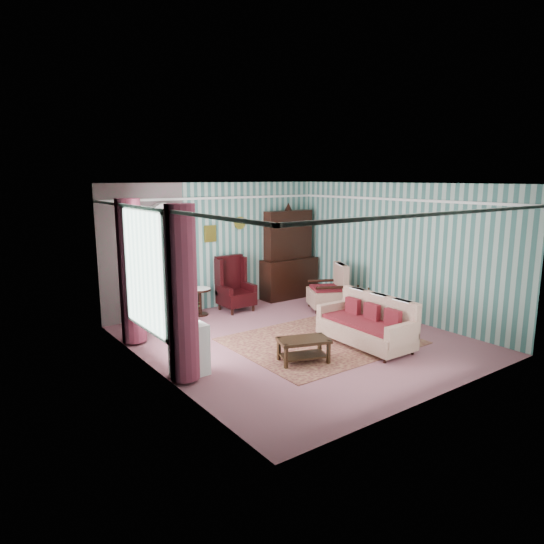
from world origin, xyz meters
TOP-DOWN VIEW (x-y plane):
  - floor at (0.00, 0.00)m, footprint 6.00×6.00m
  - room_shell at (-0.62, 0.18)m, footprint 5.53×6.02m
  - bookcase at (-1.35, 2.84)m, footprint 0.80×0.28m
  - dresser_hutch at (1.90, 2.72)m, footprint 1.50×0.56m
  - wingback_left at (-1.60, 2.45)m, footprint 0.76×0.80m
  - wingback_right at (0.15, 2.45)m, footprint 0.76×0.80m
  - seated_woman at (-1.60, 2.45)m, footprint 0.44×0.40m
  - round_side_table at (-0.70, 2.60)m, footprint 0.50×0.50m
  - nest_table at (2.47, 0.90)m, footprint 0.45×0.38m
  - plant_stand at (-2.40, -0.30)m, footprint 0.55×0.35m
  - rug at (0.30, -0.30)m, footprint 3.20×2.60m
  - sofa at (0.80, -0.93)m, footprint 1.06×1.87m
  - floral_armchair at (1.90, 1.30)m, footprint 1.13×1.15m
  - coffee_table at (-0.64, -0.92)m, footprint 0.94×0.73m
  - potted_plant_a at (-2.48, -0.44)m, footprint 0.39×0.34m
  - potted_plant_b at (-2.30, -0.24)m, footprint 0.32×0.29m
  - potted_plant_c at (-2.48, -0.20)m, footprint 0.27×0.27m

SIDE VIEW (x-z plane):
  - floor at x=0.00m, z-range 0.00..0.00m
  - rug at x=0.30m, z-range 0.00..0.01m
  - coffee_table at x=-0.64m, z-range 0.00..0.41m
  - nest_table at x=2.47m, z-range 0.00..0.54m
  - round_side_table at x=-0.70m, z-range 0.00..0.60m
  - plant_stand at x=-2.40m, z-range 0.00..0.80m
  - sofa at x=0.80m, z-range 0.00..0.92m
  - floral_armchair at x=1.90m, z-range 0.00..1.09m
  - seated_woman at x=-1.60m, z-range 0.00..1.18m
  - wingback_left at x=-1.60m, z-range 0.00..1.25m
  - wingback_right at x=0.15m, z-range 0.00..1.25m
  - potted_plant_c at x=-2.48m, z-range 0.80..1.17m
  - potted_plant_a at x=-2.48m, z-range 0.80..1.23m
  - potted_plant_b at x=-2.30m, z-range 0.80..1.27m
  - bookcase at x=-1.35m, z-range 0.00..2.24m
  - dresser_hutch at x=1.90m, z-range 0.00..2.36m
  - room_shell at x=-0.62m, z-range 0.55..3.46m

